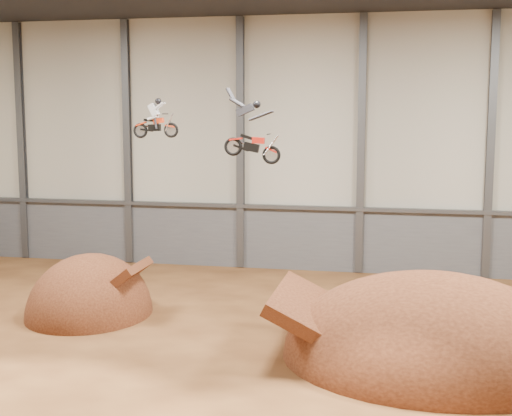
{
  "coord_description": "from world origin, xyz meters",
  "views": [
    {
      "loc": [
        5.49,
        -23.96,
        8.91
      ],
      "look_at": [
        -0.24,
        4.0,
        4.97
      ],
      "focal_mm": 50.0,
      "sensor_mm": 36.0,
      "label": 1
    }
  ],
  "objects_px": {
    "fmx_rider_a": "(156,116)",
    "landing_ramp": "(431,359)",
    "takeoff_ramp": "(90,314)",
    "fmx_rider_b": "(250,127)"
  },
  "relations": [
    {
      "from": "takeoff_ramp",
      "to": "landing_ramp",
      "type": "bearing_deg",
      "value": -10.92
    },
    {
      "from": "fmx_rider_a",
      "to": "fmx_rider_b",
      "type": "bearing_deg",
      "value": -20.93
    },
    {
      "from": "landing_ramp",
      "to": "fmx_rider_a",
      "type": "height_order",
      "value": "fmx_rider_a"
    },
    {
      "from": "takeoff_ramp",
      "to": "fmx_rider_a",
      "type": "height_order",
      "value": "fmx_rider_a"
    },
    {
      "from": "takeoff_ramp",
      "to": "fmx_rider_a",
      "type": "relative_size",
      "value": 3.05
    },
    {
      "from": "fmx_rider_a",
      "to": "landing_ramp",
      "type": "bearing_deg",
      "value": -17.21
    },
    {
      "from": "takeoff_ramp",
      "to": "fmx_rider_a",
      "type": "xyz_separation_m",
      "value": [
        2.84,
        1.03,
        8.63
      ]
    },
    {
      "from": "landing_ramp",
      "to": "fmx_rider_b",
      "type": "xyz_separation_m",
      "value": [
        -7.08,
        1.99,
        8.25
      ]
    },
    {
      "from": "takeoff_ramp",
      "to": "fmx_rider_b",
      "type": "height_order",
      "value": "fmx_rider_b"
    },
    {
      "from": "takeoff_ramp",
      "to": "fmx_rider_a",
      "type": "distance_m",
      "value": 9.14
    }
  ]
}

